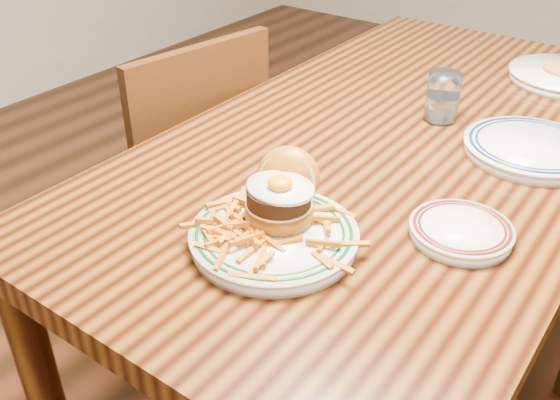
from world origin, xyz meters
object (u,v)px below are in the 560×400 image
Objects in this scene: chair_left at (182,183)px; table at (400,169)px; side_plate at (461,230)px; main_plate at (276,221)px.

table is at bearing 19.90° from chair_left.
table is 9.59× the size of side_plate.
side_plate is (0.83, -0.19, 0.29)m from chair_left.
table is 0.63m from chair_left.
main_plate reaches higher than table.
chair_left is at bearing 159.47° from side_plate.
side_plate is at bearing -3.50° from chair_left.
side_plate is at bearing -50.31° from table.
side_plate is (0.24, 0.18, -0.02)m from main_plate.
chair_left is 5.31× the size of side_plate.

